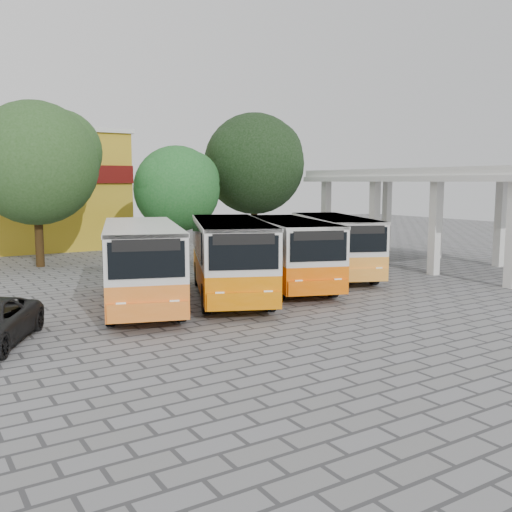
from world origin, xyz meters
TOP-DOWN VIEW (x-y plane):
  - ground at (0.00, 0.00)m, footprint 90.00×90.00m
  - terminal_shelter at (10.50, 4.00)m, footprint 6.80×15.80m
  - bus_far_left at (-7.40, 2.67)m, footprint 5.23×9.20m
  - bus_centre_left at (-3.74, 2.34)m, footprint 5.90×9.36m
  - bus_centre_right at (-0.33, 3.02)m, footprint 5.20×8.90m
  - bus_far_right at (3.32, 4.24)m, footprint 5.52×8.83m
  - tree_left at (-8.44, 15.36)m, footprint 7.08×6.74m
  - tree_middle at (-1.11, 13.19)m, footprint 5.27×5.02m
  - tree_right at (5.27, 14.84)m, footprint 7.00×6.67m

SIDE VIEW (x-z plane):
  - ground at x=0.00m, z-range 0.00..0.00m
  - bus_far_right at x=3.32m, z-range 0.23..3.21m
  - bus_centre_right at x=-0.33m, z-range 0.24..3.24m
  - bus_far_left at x=-7.40m, z-range 0.24..3.36m
  - bus_centre_left at x=-3.74m, z-range 0.25..3.39m
  - tree_middle at x=-1.11m, z-range 1.05..7.84m
  - terminal_shelter at x=10.50m, z-range 2.21..7.61m
  - tree_left at x=-8.44m, z-range 1.38..10.45m
  - tree_right at x=5.27m, z-range 1.49..10.70m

